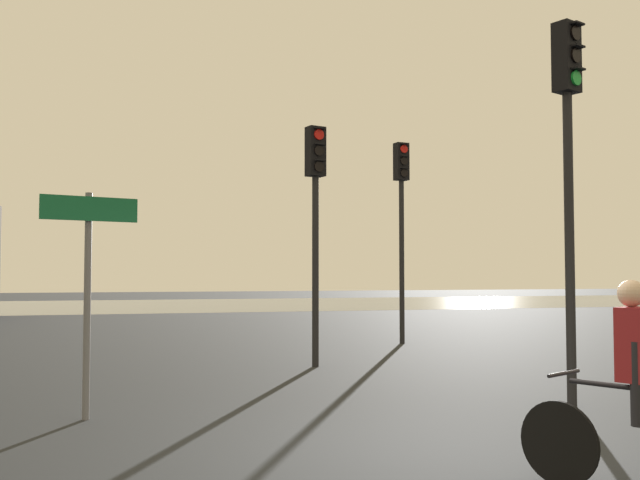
{
  "coord_description": "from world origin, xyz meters",
  "views": [
    {
      "loc": [
        -2.53,
        -5.94,
        1.67
      ],
      "look_at": [
        0.5,
        5.0,
        2.2
      ],
      "focal_mm": 40.0,
      "sensor_mm": 36.0,
      "label": 1
    }
  ],
  "objects_px": {
    "traffic_light_near_right": "(568,140)",
    "cyclist": "(632,389)",
    "traffic_light_far_right": "(402,205)",
    "traffic_light_center": "(316,199)",
    "direction_sign_post": "(88,271)"
  },
  "relations": [
    {
      "from": "cyclist",
      "to": "traffic_light_far_right",
      "type": "bearing_deg",
      "value": 48.96
    },
    {
      "from": "traffic_light_center",
      "to": "cyclist",
      "type": "xyz_separation_m",
      "value": [
        0.26,
        -7.91,
        -2.19
      ]
    },
    {
      "from": "traffic_light_far_right",
      "to": "cyclist",
      "type": "height_order",
      "value": "traffic_light_far_right"
    },
    {
      "from": "traffic_light_near_right",
      "to": "traffic_light_center",
      "type": "bearing_deg",
      "value": -87.0
    },
    {
      "from": "traffic_light_near_right",
      "to": "traffic_light_far_right",
      "type": "distance_m",
      "value": 8.09
    },
    {
      "from": "traffic_light_near_right",
      "to": "direction_sign_post",
      "type": "xyz_separation_m",
      "value": [
        -5.84,
        0.76,
        -1.67
      ]
    },
    {
      "from": "traffic_light_center",
      "to": "traffic_light_near_right",
      "type": "bearing_deg",
      "value": 101.01
    },
    {
      "from": "traffic_light_near_right",
      "to": "traffic_light_far_right",
      "type": "bearing_deg",
      "value": -119.0
    },
    {
      "from": "direction_sign_post",
      "to": "traffic_light_near_right",
      "type": "bearing_deg",
      "value": 156.47
    },
    {
      "from": "traffic_light_near_right",
      "to": "direction_sign_post",
      "type": "height_order",
      "value": "traffic_light_near_right"
    },
    {
      "from": "traffic_light_far_right",
      "to": "direction_sign_post",
      "type": "xyz_separation_m",
      "value": [
        -6.81,
        -7.27,
        -1.62
      ]
    },
    {
      "from": "traffic_light_far_right",
      "to": "cyclist",
      "type": "xyz_separation_m",
      "value": [
        -2.82,
        -11.42,
        -2.5
      ]
    },
    {
      "from": "traffic_light_near_right",
      "to": "cyclist",
      "type": "distance_m",
      "value": 4.63
    },
    {
      "from": "traffic_light_far_right",
      "to": "cyclist",
      "type": "relative_size",
      "value": 2.96
    },
    {
      "from": "traffic_light_center",
      "to": "traffic_light_far_right",
      "type": "height_order",
      "value": "traffic_light_far_right"
    }
  ]
}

